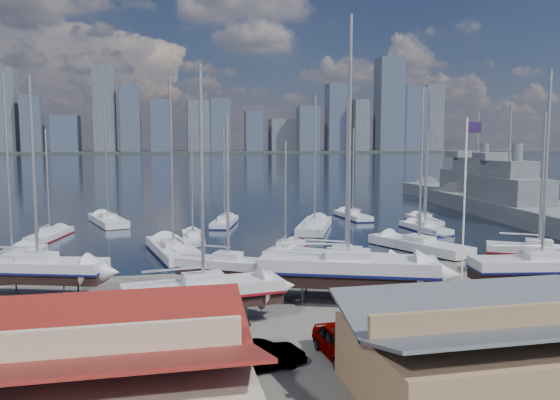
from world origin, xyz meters
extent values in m
plane|color=#605E59|center=(0.00, -10.00, 0.00)|extent=(1400.00, 1400.00, 0.00)
cube|color=#182638|center=(0.00, 300.00, -0.15)|extent=(1400.00, 600.00, 0.40)
cube|color=#2D332D|center=(0.00, 560.00, 1.10)|extent=(1400.00, 80.00, 2.20)
cube|color=#595E66|center=(-168.55, 559.47, 44.11)|extent=(22.49, 24.47, 83.83)
cube|color=#3D4756|center=(-141.97, 552.31, 30.18)|extent=(19.55, 21.83, 55.97)
cube|color=#475166|center=(-111.19, 558.58, 20.77)|extent=(26.03, 30.49, 37.14)
cube|color=#595E66|center=(-70.96, 546.95, 46.02)|extent=(21.60, 16.58, 87.63)
cube|color=#3D4756|center=(-45.38, 548.38, 36.00)|extent=(19.42, 28.42, 67.60)
cube|color=#475166|center=(-15.00, 551.59, 29.25)|extent=(20.24, 23.80, 54.09)
cube|color=#595E66|center=(25.78, 548.33, 29.20)|extent=(24.62, 19.72, 54.00)
cube|color=#3D4756|center=(47.64, 546.55, 30.18)|extent=(20.75, 17.93, 55.97)
cube|color=#475166|center=(84.09, 544.87, 23.71)|extent=(18.36, 16.25, 43.03)
cube|color=#595E66|center=(120.24, 563.78, 20.05)|extent=(28.49, 22.03, 35.69)
cube|color=#3D4756|center=(145.71, 546.00, 26.75)|extent=(23.34, 17.87, 49.11)
cube|color=#475166|center=(184.98, 560.84, 40.18)|extent=(25.35, 19.79, 75.95)
cube|color=#595E66|center=(208.39, 554.33, 31.04)|extent=(17.00, 27.45, 57.67)
cube|color=#3D4756|center=(245.53, 554.25, 55.22)|extent=(29.28, 24.05, 106.04)
cube|color=#475166|center=(277.54, 563.71, 39.40)|extent=(30.82, 28.37, 74.41)
cube|color=#595E66|center=(307.39, 565.54, 40.94)|extent=(21.74, 17.03, 77.48)
cube|color=maroon|center=(-18.00, -26.00, 3.80)|extent=(14.70, 9.45, 1.41)
cube|color=#8C6B4C|center=(0.00, -26.00, 1.50)|extent=(12.00, 8.00, 3.00)
cube|color=#555A61|center=(0.00, -26.00, 3.54)|extent=(12.60, 8.40, 1.27)
cube|color=#2D2D33|center=(-22.83, -5.25, 0.08)|extent=(5.77, 3.91, 0.16)
cube|color=black|center=(-22.83, -5.25, 1.58)|extent=(9.86, 5.08, 0.77)
cube|color=#BABABE|center=(-22.83, -5.25, 2.35)|extent=(9.98, 5.47, 0.77)
cube|color=#0E1146|center=(-22.83, -5.25, 2.00)|extent=(10.08, 5.52, 0.15)
cube|color=#BABABE|center=(-22.83, -5.25, 2.99)|extent=(2.78, 2.27, 0.50)
cylinder|color=#B2B2B7|center=(-22.83, -5.25, 9.23)|extent=(0.22, 0.22, 12.98)
cube|color=#2D2D33|center=(-11.71, -13.87, 0.08)|extent=(5.54, 3.14, 0.16)
cube|color=black|center=(-11.71, -13.87, 1.58)|extent=(9.77, 3.63, 0.76)
cube|color=#BABABE|center=(-11.71, -13.87, 2.34)|extent=(9.83, 4.02, 0.76)
cube|color=maroon|center=(-11.71, -13.87, 1.99)|extent=(9.92, 4.06, 0.15)
cube|color=#BABABE|center=(-11.71, -13.87, 2.98)|extent=(2.59, 1.93, 0.50)
cylinder|color=#B2B2B7|center=(-11.71, -13.87, 9.17)|extent=(0.22, 0.22, 12.88)
cube|color=#2D2D33|center=(-9.31, -6.44, 0.08)|extent=(4.75, 3.87, 0.16)
cube|color=black|center=(-9.31, -6.44, 1.52)|extent=(7.77, 5.54, 0.63)
cube|color=#BABABE|center=(-9.31, -6.44, 2.15)|extent=(7.93, 5.82, 0.63)
cube|color=#BABABE|center=(-9.31, -6.44, 2.71)|extent=(2.37, 2.13, 0.50)
cylinder|color=#B2B2B7|center=(-9.31, -6.44, 7.78)|extent=(0.22, 0.22, 10.63)
cube|color=#2D2D33|center=(-1.49, -10.92, 0.08)|extent=(7.34, 5.22, 0.16)
cube|color=black|center=(-1.49, -10.92, 1.69)|extent=(12.41, 6.98, 0.97)
cube|color=#BABABE|center=(-1.49, -10.92, 2.66)|extent=(12.59, 7.46, 0.97)
cube|color=#0E1146|center=(-1.49, -10.92, 2.21)|extent=(12.72, 7.54, 0.19)
cube|color=#BABABE|center=(-1.49, -10.92, 3.40)|extent=(3.57, 2.98, 0.50)
cylinder|color=#B2B2B7|center=(-1.49, -10.92, 11.36)|extent=(0.22, 0.22, 16.43)
cube|color=#2D2D33|center=(-0.30, -7.10, 0.08)|extent=(5.30, 4.47, 0.16)
cube|color=black|center=(-0.30, -7.10, 1.55)|extent=(8.61, 6.47, 0.71)
cube|color=#BABABE|center=(-0.30, -7.10, 2.26)|extent=(8.81, 6.78, 0.71)
cube|color=#BABABE|center=(-0.30, -7.10, 2.86)|extent=(2.66, 2.43, 0.50)
cylinder|color=#B2B2B7|center=(-0.30, -7.10, 8.58)|extent=(0.22, 0.22, 11.94)
cube|color=#2D2D33|center=(12.64, -12.53, 0.08)|extent=(5.78, 3.34, 0.16)
cube|color=black|center=(12.64, -12.53, 1.60)|extent=(10.16, 3.92, 0.79)
cube|color=#BABABE|center=(12.64, -12.53, 2.39)|extent=(10.23, 4.33, 0.79)
cube|color=#0E1146|center=(12.64, -12.53, 2.02)|extent=(10.33, 4.38, 0.16)
cube|color=#BABABE|center=(12.64, -12.53, 3.04)|extent=(2.71, 2.04, 0.50)
cylinder|color=#B2B2B7|center=(12.64, -12.53, 9.48)|extent=(0.22, 0.22, 13.38)
cube|color=#2D2D33|center=(16.73, -6.94, 0.08)|extent=(4.93, 4.10, 0.16)
cube|color=black|center=(16.73, -6.94, 1.53)|extent=(8.04, 5.91, 0.66)
cube|color=#BABABE|center=(16.73, -6.94, 2.18)|extent=(8.21, 6.21, 0.66)
cube|color=maroon|center=(16.73, -6.94, 1.88)|extent=(8.30, 6.27, 0.13)
cube|color=#BABABE|center=(16.73, -6.94, 2.76)|extent=(2.47, 2.24, 0.50)
cylinder|color=#B2B2B7|center=(16.73, -6.94, 8.05)|extent=(0.22, 0.22, 11.08)
cube|color=black|center=(-27.07, 4.80, -0.33)|extent=(3.14, 11.85, 0.94)
cube|color=#BABABE|center=(-27.07, 4.80, 0.62)|extent=(3.63, 11.86, 0.94)
cube|color=#0E1146|center=(-27.07, 4.80, 0.18)|extent=(3.67, 11.98, 0.19)
cube|color=#BABABE|center=(-27.07, 4.80, 1.34)|extent=(2.06, 3.00, 0.50)
cylinder|color=#B2B2B7|center=(-27.07, 4.80, 9.03)|extent=(0.22, 0.22, 15.89)
cube|color=black|center=(-26.92, 20.37, -0.23)|extent=(3.78, 8.97, 0.70)
cube|color=#BABABE|center=(-26.92, 20.37, 0.47)|extent=(4.14, 9.04, 0.70)
cube|color=maroon|center=(-26.92, 20.37, 0.15)|extent=(4.19, 9.13, 0.14)
cube|color=#BABABE|center=(-26.92, 20.37, 1.07)|extent=(1.87, 2.43, 0.50)
cylinder|color=#B2B2B7|center=(-26.92, 20.37, 6.71)|extent=(0.22, 0.22, 11.79)
cube|color=black|center=(-21.36, 30.24, -0.31)|extent=(5.92, 11.40, 0.89)
cube|color=#BABABE|center=(-21.36, 30.24, 0.58)|extent=(6.37, 11.55, 0.89)
cube|color=#BABABE|center=(-21.36, 30.24, 1.28)|extent=(2.63, 3.22, 0.50)
cylinder|color=#B2B2B7|center=(-21.36, 30.24, 8.54)|extent=(0.22, 0.22, 15.02)
cube|color=black|center=(-13.09, 7.32, -0.34)|extent=(5.12, 12.40, 0.97)
cube|color=#BABABE|center=(-13.09, 7.32, 0.63)|extent=(5.62, 12.50, 0.97)
cube|color=#0E1146|center=(-13.09, 7.32, 0.19)|extent=(5.67, 12.62, 0.19)
cube|color=#BABABE|center=(-13.09, 7.32, 1.36)|extent=(2.57, 3.35, 0.50)
cylinder|color=#B2B2B7|center=(-13.09, 7.32, 9.26)|extent=(0.22, 0.22, 16.30)
cube|color=black|center=(-10.79, 14.98, -0.21)|extent=(2.01, 8.13, 0.65)
cube|color=#BABABE|center=(-10.79, 14.98, 0.44)|extent=(2.35, 8.13, 0.65)
cube|color=#BABABE|center=(-10.79, 14.98, 1.01)|extent=(1.38, 2.04, 0.50)
cylinder|color=#B2B2B7|center=(-10.79, 14.98, 6.24)|extent=(0.22, 0.22, 10.94)
cube|color=black|center=(-5.95, 26.23, -0.24)|extent=(4.52, 9.27, 0.72)
cube|color=#BABABE|center=(-5.95, 26.23, 0.48)|extent=(4.89, 9.37, 0.72)
cube|color=#0E1146|center=(-5.95, 26.23, 0.15)|extent=(4.94, 9.47, 0.14)
cube|color=#BABABE|center=(-5.95, 26.23, 1.09)|extent=(2.07, 2.58, 0.50)
cylinder|color=#B2B2B7|center=(-5.95, 26.23, 6.94)|extent=(0.22, 0.22, 12.18)
cube|color=black|center=(-1.99, 6.65, -0.20)|extent=(5.59, 7.60, 0.62)
cube|color=#BABABE|center=(-1.99, 6.65, 0.42)|extent=(5.87, 7.77, 0.62)
cube|color=maroon|center=(-1.99, 6.65, 0.14)|extent=(5.93, 7.85, 0.12)
cube|color=#BABABE|center=(-1.99, 6.65, 0.98)|extent=(2.12, 2.34, 0.50)
cylinder|color=#B2B2B7|center=(-1.99, 6.65, 5.97)|extent=(0.22, 0.22, 10.48)
cube|color=black|center=(4.68, 19.39, -0.33)|extent=(7.11, 11.89, 0.94)
cube|color=#BABABE|center=(4.68, 19.39, 0.61)|extent=(7.57, 12.08, 0.94)
cube|color=#BABABE|center=(4.68, 19.39, 1.33)|extent=(2.95, 3.46, 0.50)
cylinder|color=#B2B2B7|center=(4.68, 19.39, 8.99)|extent=(0.22, 0.22, 15.82)
cube|color=black|center=(13.07, 28.69, -0.24)|extent=(2.67, 9.24, 0.73)
cube|color=#BABABE|center=(13.07, 28.69, 0.49)|extent=(3.06, 9.26, 0.73)
cube|color=#0E1146|center=(13.07, 28.69, 0.15)|extent=(3.09, 9.35, 0.15)
cube|color=#BABABE|center=(13.07, 28.69, 1.10)|extent=(1.66, 2.36, 0.50)
cylinder|color=#B2B2B7|center=(13.07, 28.69, 7.02)|extent=(0.22, 0.22, 12.33)
cube|color=black|center=(11.69, 4.73, -0.32)|extent=(6.97, 11.68, 0.92)
cube|color=#BABABE|center=(11.69, 4.73, 0.60)|extent=(7.42, 11.87, 0.92)
cube|color=#BABABE|center=(11.69, 4.73, 1.31)|extent=(2.89, 3.40, 0.50)
cylinder|color=#B2B2B7|center=(11.69, 4.73, 8.84)|extent=(0.22, 0.22, 15.54)
cube|color=black|center=(18.06, 15.85, -0.23)|extent=(2.81, 8.94, 0.70)
cube|color=#BABABE|center=(18.06, 15.85, 0.47)|extent=(3.17, 8.97, 0.70)
cube|color=#0E1146|center=(18.06, 15.85, 0.15)|extent=(3.21, 9.06, 0.14)
cube|color=#BABABE|center=(18.06, 15.85, 1.07)|extent=(1.65, 2.31, 0.50)
cylinder|color=#B2B2B7|center=(18.06, 15.85, 6.76)|extent=(0.22, 0.22, 11.87)
cube|color=black|center=(21.28, 22.51, -0.22)|extent=(2.91, 8.71, 0.68)
cube|color=#BABABE|center=(21.28, 22.51, 0.46)|extent=(3.27, 8.75, 0.68)
cube|color=maroon|center=(21.28, 22.51, 0.15)|extent=(3.30, 8.84, 0.14)
cube|color=#BABABE|center=(21.28, 22.51, 1.05)|extent=(1.65, 2.27, 0.50)
cylinder|color=#B2B2B7|center=(21.28, 22.51, 6.57)|extent=(0.22, 0.22, 11.54)
cube|color=slate|center=(35.72, 24.78, 0.46)|extent=(12.20, 45.72, 4.07)
cube|color=slate|center=(35.72, 24.78, 4.29)|extent=(7.51, 16.36, 3.60)
cube|color=slate|center=(35.72, 24.78, 7.29)|extent=(5.32, 9.47, 2.40)
cube|color=slate|center=(36.22, 29.28, 8.99)|extent=(5.53, 5.05, 1.20)
cylinder|color=#B2B2B7|center=(35.72, 24.78, 12.49)|extent=(0.30, 0.30, 8.00)
cube|color=slate|center=(41.17, 41.82, 0.45)|extent=(7.58, 44.72, 4.02)
cube|color=slate|center=(41.17, 41.82, 4.26)|extent=(5.87, 15.68, 3.60)
cube|color=slate|center=(41.17, 41.82, 7.26)|extent=(4.37, 8.97, 2.40)
cube|color=slate|center=(41.13, 46.28, 8.96)|extent=(5.04, 4.51, 1.20)
cylinder|color=#B2B2B7|center=(41.17, 41.82, 12.46)|extent=(0.30, 0.30, 8.00)
imported|color=gray|center=(-5.17, -20.38, 0.79)|extent=(2.16, 4.76, 1.59)
imported|color=gray|center=(-9.33, -20.97, 0.69)|extent=(4.41, 2.51, 1.37)
imported|color=gray|center=(4.23, -19.45, 0.65)|extent=(3.52, 5.13, 1.30)
cylinder|color=white|center=(6.39, -12.41, 6.39)|extent=(0.12, 0.12, 12.77)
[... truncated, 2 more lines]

